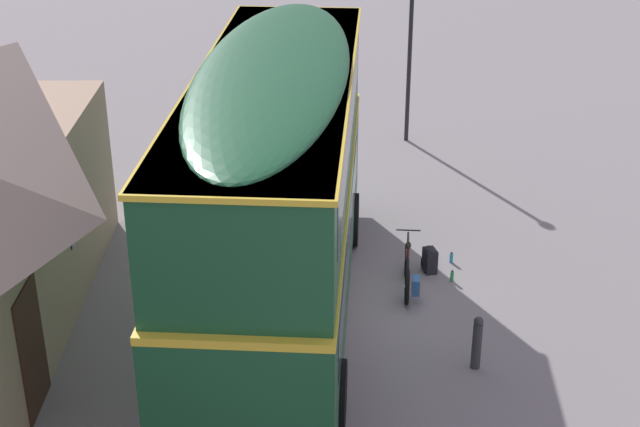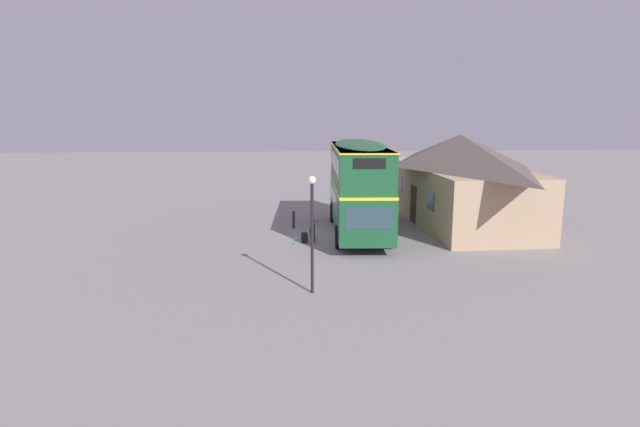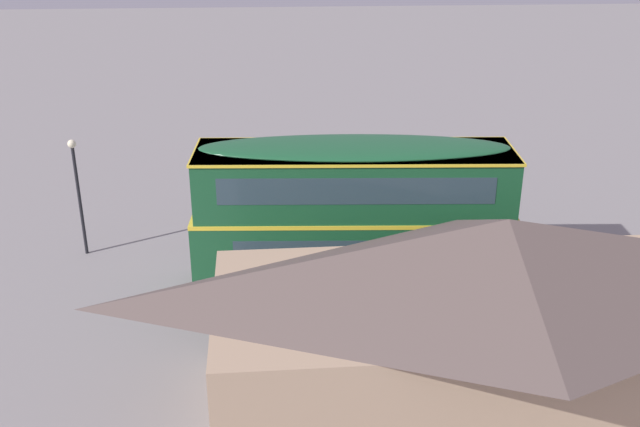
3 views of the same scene
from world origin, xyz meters
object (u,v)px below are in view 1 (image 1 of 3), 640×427
at_px(water_bottle_blue_sports, 451,258).
at_px(double_decker_bus, 276,183).
at_px(touring_bicycle, 408,273).
at_px(water_bottle_green_metal, 452,276).
at_px(street_lamp, 410,45).
at_px(backpack_on_ground, 430,259).
at_px(kerb_bollard, 477,342).

bearing_deg(water_bottle_blue_sports, double_decker_bus, 122.38).
bearing_deg(water_bottle_blue_sports, touring_bicycle, 139.46).
height_order(water_bottle_green_metal, street_lamp, street_lamp).
xyz_separation_m(backpack_on_ground, water_bottle_blue_sports, (0.37, -0.47, -0.17)).
bearing_deg(touring_bicycle, backpack_on_ground, -33.03).
xyz_separation_m(double_decker_bus, water_bottle_green_metal, (1.35, -3.26, -2.53)).
relative_size(backpack_on_ground, water_bottle_blue_sports, 2.36).
distance_m(water_bottle_blue_sports, street_lamp, 7.24).
relative_size(water_bottle_green_metal, kerb_bollard, 0.25).
xyz_separation_m(water_bottle_green_metal, street_lamp, (7.55, 0.37, 2.46)).
bearing_deg(backpack_on_ground, street_lamp, -0.24).
height_order(touring_bicycle, backpack_on_ground, touring_bicycle).
height_order(touring_bicycle, kerb_bollard, touring_bicycle).
relative_size(backpack_on_ground, street_lamp, 0.13).
height_order(double_decker_bus, street_lamp, double_decker_bus).
height_order(water_bottle_blue_sports, street_lamp, street_lamp).
height_order(water_bottle_blue_sports, water_bottle_green_metal, water_bottle_green_metal).
distance_m(touring_bicycle, street_lamp, 8.21).
distance_m(backpack_on_ground, water_bottle_green_metal, 0.58).
bearing_deg(water_bottle_blue_sports, backpack_on_ground, 128.47).
distance_m(double_decker_bus, kerb_bollard, 4.23).
relative_size(backpack_on_ground, water_bottle_green_metal, 2.24).
height_order(touring_bicycle, street_lamp, street_lamp).
bearing_deg(street_lamp, water_bottle_green_metal, -177.19).
height_order(street_lamp, kerb_bollard, street_lamp).
distance_m(street_lamp, kerb_bollard, 10.62).
distance_m(double_decker_bus, backpack_on_ground, 4.10).
height_order(double_decker_bus, water_bottle_green_metal, double_decker_bus).
distance_m(touring_bicycle, water_bottle_green_metal, 0.98).
distance_m(water_bottle_green_metal, kerb_bollard, 2.88).
relative_size(water_bottle_blue_sports, street_lamp, 0.05).
height_order(double_decker_bus, touring_bicycle, double_decker_bus).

